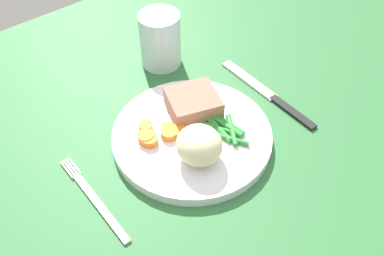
{
  "coord_description": "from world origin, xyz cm",
  "views": [
    {
      "loc": [
        -23.63,
        -34.5,
        51.78
      ],
      "look_at": [
        3.81,
        0.01,
        4.6
      ],
      "focal_mm": 41.52,
      "sensor_mm": 36.0,
      "label": 1
    }
  ],
  "objects_px": {
    "meat_portion": "(193,103)",
    "knife": "(269,95)",
    "fork": "(94,199)",
    "water_glass": "(160,43)",
    "dinner_plate": "(192,136)"
  },
  "relations": [
    {
      "from": "meat_portion",
      "to": "knife",
      "type": "xyz_separation_m",
      "value": [
        0.13,
        -0.04,
        -0.03
      ]
    },
    {
      "from": "fork",
      "to": "water_glass",
      "type": "height_order",
      "value": "water_glass"
    },
    {
      "from": "meat_portion",
      "to": "fork",
      "type": "relative_size",
      "value": 0.45
    },
    {
      "from": "knife",
      "to": "meat_portion",
      "type": "bearing_deg",
      "value": 165.57
    },
    {
      "from": "meat_portion",
      "to": "water_glass",
      "type": "distance_m",
      "value": 0.15
    },
    {
      "from": "dinner_plate",
      "to": "fork",
      "type": "height_order",
      "value": "dinner_plate"
    },
    {
      "from": "meat_portion",
      "to": "fork",
      "type": "distance_m",
      "value": 0.21
    },
    {
      "from": "dinner_plate",
      "to": "water_glass",
      "type": "xyz_separation_m",
      "value": [
        0.07,
        0.18,
        0.03
      ]
    },
    {
      "from": "dinner_plate",
      "to": "water_glass",
      "type": "height_order",
      "value": "water_glass"
    },
    {
      "from": "water_glass",
      "to": "knife",
      "type": "bearing_deg",
      "value": -64.65
    },
    {
      "from": "dinner_plate",
      "to": "knife",
      "type": "height_order",
      "value": "dinner_plate"
    },
    {
      "from": "dinner_plate",
      "to": "fork",
      "type": "xyz_separation_m",
      "value": [
        -0.17,
        -0.0,
        -0.01
      ]
    },
    {
      "from": "dinner_plate",
      "to": "knife",
      "type": "relative_size",
      "value": 1.15
    },
    {
      "from": "dinner_plate",
      "to": "knife",
      "type": "xyz_separation_m",
      "value": [
        0.16,
        -0.0,
        -0.01
      ]
    },
    {
      "from": "fork",
      "to": "knife",
      "type": "distance_m",
      "value": 0.33
    }
  ]
}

